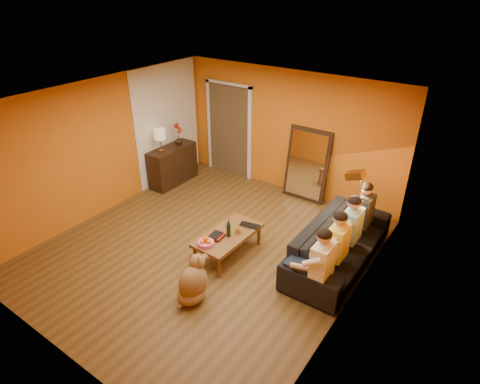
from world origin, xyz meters
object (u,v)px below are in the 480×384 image
Objects in this scene: mirror_frame at (307,165)px; laptop at (249,227)px; wine_bottle at (228,228)px; dog at (193,279)px; sideboard at (173,165)px; person_mid_right at (351,231)px; table_lamp at (160,141)px; person_far_right at (363,216)px; person_far_left at (322,267)px; vase at (179,141)px; person_mid_left at (337,247)px; tumbler at (238,230)px; coffee_table at (228,244)px; sofa at (339,244)px; floor_lamp at (357,213)px.

mirror_frame reaches higher than laptop.
mirror_frame reaches higher than wine_bottle.
wine_bottle reaches higher than dog.
mirror_frame is 1.29× the size of sideboard.
sideboard is at bearing 173.46° from person_mid_right.
mirror_frame is 4.90× the size of wine_bottle.
table_lamp reaches higher than person_far_right.
mirror_frame reaches higher than person_far_right.
wine_bottle is (-1.67, -1.58, -0.03)m from person_far_right.
mirror_frame reaches higher than person_far_left.
person_mid_left is at bearing -16.58° from vase.
coffee_table is at bearing -135.00° from tumbler.
dog is (-1.37, -2.02, 0.00)m from sofa.
vase reaches higher than sideboard.
floor_lamp reaches higher than coffee_table.
vase is at bearing 143.62° from laptop.
wine_bottle is (-1.61, -1.43, -0.14)m from floor_lamp.
person_far_left reaches higher than tumbler.
dog is (-1.43, -2.52, -0.36)m from floor_lamp.
floor_lamp is at bearing -114.49° from person_far_right.
person_mid_left is at bearing 90.00° from person_far_left.
person_far_right reaches higher than dog.
sofa is at bearing 106.11° from person_mid_left.
person_far_left is 1.00× the size of person_mid_left.
wine_bottle is 1.83× the size of vase.
table_lamp is at bearing 163.42° from person_far_left.
table_lamp reaches higher than sofa.
coffee_table is 1.77m from person_far_left.
table_lamp is 0.42× the size of person_mid_right.
wine_bottle is at bearing -136.09° from floor_lamp.
wine_bottle is at bearing -148.49° from person_mid_right.
person_far_left is 1.68m from wine_bottle.
person_mid_left is (0.13, -0.45, 0.26)m from sofa.
wine_bottle is at bearing -164.12° from person_mid_left.
person_far_right is 2.30m from wine_bottle.
floor_lamp reaches higher than dog.
person_mid_left is at bearing 15.88° from wine_bottle.
laptop is (0.18, 0.35, 0.22)m from coffee_table.
mirror_frame reaches higher than tumbler.
person_mid_right is 4.45m from vase.
floor_lamp is 1.82m from laptop.
sofa is at bearing 27.16° from tumbler.
mirror_frame is 1.25× the size of coffee_table.
coffee_table is at bearing -23.99° from table_lamp.
person_mid_right reaches higher than laptop.
sofa is 4.36m from vase.
table_lamp is at bearing 153.29° from laptop.
vase is (-4.37, 0.20, 0.32)m from person_far_right.
person_mid_left is at bearing -53.44° from mirror_frame.
sofa is at bearing -11.35° from vase.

